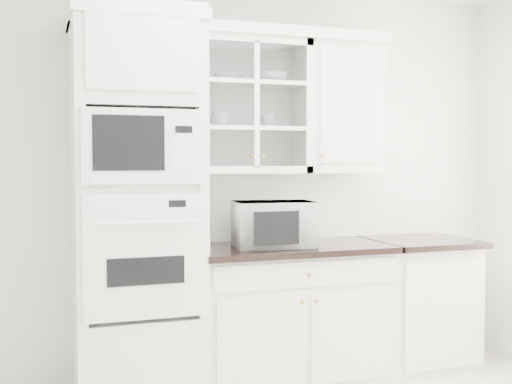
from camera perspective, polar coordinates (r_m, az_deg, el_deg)
name	(u,v)px	position (r m, az deg, el deg)	size (l,w,h in m)	color
room_shell	(314,102)	(3.27, 5.22, 7.94)	(4.00, 3.50, 2.70)	white
oven_column	(137,207)	(4.01, -10.54, -1.33)	(0.76, 0.68, 2.40)	white
base_cabinet_run	(290,312)	(4.42, 3.06, -10.58)	(1.32, 0.67, 0.92)	white
extra_base_cabinet	(418,301)	(4.87, 14.19, -9.39)	(0.72, 0.67, 0.92)	white
upper_cabinet_glass	(249,107)	(4.36, -0.65, 7.60)	(0.80, 0.33, 0.90)	white
upper_cabinet_solid	(339,109)	(4.61, 7.41, 7.32)	(0.55, 0.33, 0.90)	white
crown_molding	(235,32)	(4.37, -1.90, 14.01)	(2.14, 0.38, 0.07)	white
countertop_microwave	(273,224)	(4.22, 1.54, -2.85)	(0.51, 0.43, 0.30)	white
bowl_a	(229,78)	(4.32, -2.45, 10.10)	(0.19, 0.19, 0.05)	white
bowl_b	(271,78)	(4.41, 1.37, 10.08)	(0.22, 0.22, 0.07)	white
cup_a	(221,120)	(4.31, -3.14, 6.45)	(0.12, 0.12, 0.10)	white
cup_b	(268,121)	(4.41, 1.05, 6.31)	(0.10, 0.10, 0.09)	white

